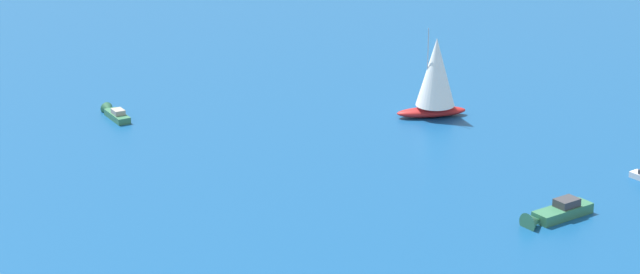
{
  "coord_description": "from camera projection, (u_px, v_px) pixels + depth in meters",
  "views": [
    {
      "loc": [
        -63.37,
        99.65,
        59.64
      ],
      "look_at": [
        -0.38,
        -0.51,
        18.0
      ],
      "focal_mm": 70.49,
      "sensor_mm": 36.0,
      "label": 1
    }
  ],
  "objects": [
    {
      "name": "motorboat_mid_cluster",
      "position": [
        554.0,
        214.0,
        151.0
      ],
      "size": [
        6.19,
        10.25,
        2.91
      ],
      "color": "#33704C",
      "rests_on": "ground_plane"
    },
    {
      "name": "motorboat_near_centre",
      "position": [
        115.0,
        114.0,
        187.82
      ],
      "size": [
        7.51,
        5.18,
        2.17
      ],
      "color": "#33704C",
      "rests_on": "ground_plane"
    },
    {
      "name": "sailboat_outer_ring_c",
      "position": [
        435.0,
        76.0,
        186.43
      ],
      "size": [
        9.82,
        9.37,
        13.68
      ],
      "color": "#B21E1E",
      "rests_on": "ground_plane"
    }
  ]
}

